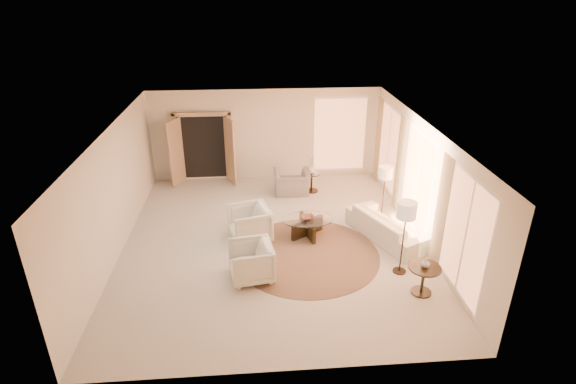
{
  "coord_description": "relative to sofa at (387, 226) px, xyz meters",
  "views": [
    {
      "loc": [
        -0.38,
        -9.28,
        5.6
      ],
      "look_at": [
        0.4,
        0.4,
        1.1
      ],
      "focal_mm": 28.0,
      "sensor_mm": 36.0,
      "label": 1
    }
  ],
  "objects": [
    {
      "name": "floor_lamp_far",
      "position": [
        -0.11,
        -1.41,
        1.08
      ],
      "size": [
        0.4,
        0.4,
        1.66
      ],
      "rotation": [
        0.0,
        0.0,
        0.29
      ],
      "color": "black",
      "rests_on": "room"
    },
    {
      "name": "accent_chair",
      "position": [
        -2.07,
        2.75,
        0.12
      ],
      "size": [
        1.03,
        0.68,
        0.89
      ],
      "primitive_type": "imported",
      "rotation": [
        0.0,
        0.0,
        3.13
      ],
      "color": "gray",
      "rests_on": "room"
    },
    {
      "name": "side_vase",
      "position": [
        -1.47,
        2.84,
        0.38
      ],
      "size": [
        0.31,
        0.31,
        0.25
      ],
      "primitive_type": "imported",
      "rotation": [
        0.0,
        0.0,
        -0.4
      ],
      "color": "silver",
      "rests_on": "side_table"
    },
    {
      "name": "bowl",
      "position": [
        -1.9,
        0.27,
        0.17
      ],
      "size": [
        0.31,
        0.31,
        0.08
      ],
      "primitive_type": "imported",
      "rotation": [
        0.0,
        0.0,
        0.01
      ],
      "color": "brown",
      "rests_on": "coffee_table"
    },
    {
      "name": "sofa",
      "position": [
        0.0,
        0.0,
        0.0
      ],
      "size": [
        1.72,
        2.37,
        0.65
      ],
      "primitive_type": "imported",
      "rotation": [
        0.0,
        0.0,
        2.0
      ],
      "color": "silver",
      "rests_on": "room"
    },
    {
      "name": "end_table",
      "position": [
        0.11,
        -2.15,
        0.1
      ],
      "size": [
        0.65,
        0.65,
        0.61
      ],
      "rotation": [
        0.0,
        0.0,
        -0.32
      ],
      "color": "black",
      "rests_on": "room"
    },
    {
      "name": "end_vase",
      "position": [
        0.11,
        -2.15,
        0.37
      ],
      "size": [
        0.19,
        0.19,
        0.18
      ],
      "primitive_type": "imported",
      "rotation": [
        0.0,
        0.0,
        0.12
      ],
      "color": "silver",
      "rests_on": "end_table"
    },
    {
      "name": "room",
      "position": [
        -2.76,
        0.06,
        1.07
      ],
      "size": [
        7.04,
        8.04,
        2.83
      ],
      "color": "beige",
      "rests_on": "ground"
    },
    {
      "name": "french_doors",
      "position": [
        -4.66,
        3.88,
        0.74
      ],
      "size": [
        1.95,
        0.66,
        2.16
      ],
      "color": "tan",
      "rests_on": "room"
    },
    {
      "name": "curtains_right",
      "position": [
        0.64,
        1.06,
        0.98
      ],
      "size": [
        0.06,
        5.2,
        2.6
      ],
      "primitive_type": null,
      "color": "tan",
      "rests_on": "room"
    },
    {
      "name": "coffee_table",
      "position": [
        -1.9,
        0.27,
        -0.03
      ],
      "size": [
        1.62,
        1.62,
        0.46
      ],
      "rotation": [
        0.0,
        0.0,
        -0.37
      ],
      "color": "black",
      "rests_on": "room"
    },
    {
      "name": "area_rug",
      "position": [
        -2.01,
        -0.59,
        -0.32
      ],
      "size": [
        4.21,
        4.21,
        0.01
      ],
      "primitive_type": "cylinder",
      "rotation": [
        0.0,
        0.0,
        -0.35
      ],
      "color": "#42291D",
      "rests_on": "room"
    },
    {
      "name": "side_table",
      "position": [
        -1.47,
        2.84,
        0.03
      ],
      "size": [
        0.5,
        0.5,
        0.59
      ],
      "rotation": [
        0.0,
        0.0,
        -0.06
      ],
      "color": "black",
      "rests_on": "room"
    },
    {
      "name": "armchair_right",
      "position": [
        -3.27,
        -1.38,
        0.12
      ],
      "size": [
        0.92,
        0.97,
        0.88
      ],
      "primitive_type": "imported",
      "rotation": [
        0.0,
        0.0,
        -1.42
      ],
      "color": "silver",
      "rests_on": "room"
    },
    {
      "name": "windows_right",
      "position": [
        0.69,
        0.16,
        1.03
      ],
      "size": [
        0.1,
        6.4,
        2.4
      ],
      "primitive_type": null,
      "color": "#FF9D66",
      "rests_on": "room"
    },
    {
      "name": "floor_lamp_near",
      "position": [
        0.14,
        0.98,
        0.92
      ],
      "size": [
        0.36,
        0.36,
        1.47
      ],
      "rotation": [
        0.0,
        0.0,
        -0.41
      ],
      "color": "black",
      "rests_on": "room"
    },
    {
      "name": "armchair_left",
      "position": [
        -3.3,
        0.2,
        0.14
      ],
      "size": [
        1.06,
        1.1,
        0.94
      ],
      "primitive_type": "imported",
      "rotation": [
        0.0,
        0.0,
        -1.31
      ],
      "color": "silver",
      "rests_on": "room"
    },
    {
      "name": "window_back_corner",
      "position": [
        -0.46,
        4.01,
        1.03
      ],
      "size": [
        1.7,
        0.1,
        2.4
      ],
      "primitive_type": null,
      "color": "#FF9D66",
      "rests_on": "room"
    }
  ]
}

